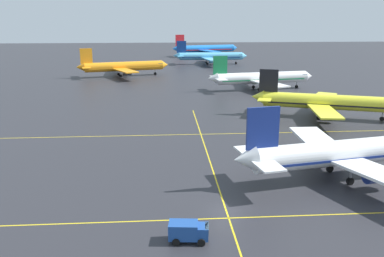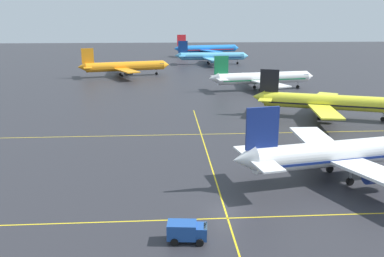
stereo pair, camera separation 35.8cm
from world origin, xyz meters
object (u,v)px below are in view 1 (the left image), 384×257
Objects in this scene: airliner_far_right_stand at (210,56)px; airliner_far_left_stand at (123,67)px; airliner_second_row at (326,102)px; service_truck_red_van at (189,231)px; airliner_front_gate at (350,152)px; airliner_third_row at (261,78)px; airliner_distant_taxiway at (205,49)px.

airliner_far_left_stand is at bearing -135.62° from airliner_far_right_stand.
airliner_far_right_stand is at bearing 97.83° from airliner_second_row.
airliner_far_right_stand reaches higher than service_truck_red_van.
airliner_far_right_stand is at bearing 82.70° from service_truck_red_van.
airliner_front_gate is 139.93m from airliner_far_right_stand.
airliner_far_left_stand is 120.78m from service_truck_red_van.
airliner_third_row is at bearing 86.94° from airliner_front_gate.
airliner_front_gate is at bearing -106.13° from airliner_second_row.
airliner_distant_taxiway is 195.17m from service_truck_red_van.
airliner_third_row is 68.64m from airliner_far_right_stand.
airliner_second_row is at bearing 73.87° from airliner_front_gate.
airliner_second_row is at bearing -84.94° from airliner_distant_taxiway.
airliner_far_left_stand is at bearing 126.88° from airliner_second_row.
airliner_front_gate is 29.03m from service_truck_red_van.
airliner_third_row is at bearing 99.88° from airliner_second_row.
airliner_front_gate is 36.66m from airliner_second_row.
airliner_far_right_stand is (-4.21, 139.87, -0.16)m from airliner_front_gate.
airliner_front_gate is 1.09× the size of airliner_second_row.
airliner_far_left_stand is (-51.37, 68.46, 0.07)m from airliner_second_row.
airliner_far_right_stand is 8.05× the size of service_truck_red_van.
airliner_distant_taxiway reaches higher than airliner_second_row.
service_truck_red_van is (-24.17, -15.86, -2.66)m from airliner_front_gate.
airliner_far_right_stand is 0.91× the size of airliner_distant_taxiway.
airliner_distant_taxiway reaches higher than airliner_front_gate.
airliner_front_gate is 1.04× the size of airliner_far_right_stand.
airliner_third_row is 0.91× the size of airliner_distant_taxiway.
airliner_far_left_stand is (-45.02, 31.99, 0.01)m from airliner_third_row.
service_truck_red_van is at bearing -123.92° from airliner_second_row.
airliner_third_row is (3.83, 71.70, -0.17)m from airliner_front_gate.
airliner_second_row is at bearing 56.08° from service_truck_red_van.
airliner_front_gate is 0.95× the size of airliner_distant_taxiway.
airliner_far_right_stand reaches higher than airliner_second_row.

